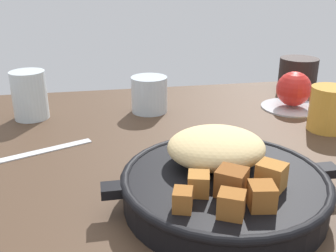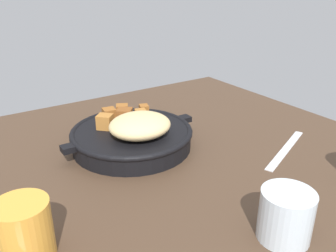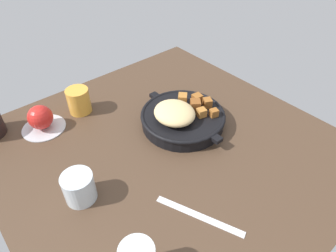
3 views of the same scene
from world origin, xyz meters
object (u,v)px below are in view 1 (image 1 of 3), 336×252
coffee_mug_dark (298,74)px  juice_glass_amber (329,109)px  water_glass_tall (30,95)px  cast_iron_skillet (223,180)px  butter_knife (28,154)px  water_glass_short (150,94)px  red_apple (294,89)px

coffee_mug_dark → juice_glass_amber: bearing=-105.8°
juice_glass_amber → water_glass_tall: bearing=163.2°
cast_iron_skillet → butter_knife: (-26.10, 18.61, -2.91)cm
water_glass_short → water_glass_tall: bearing=179.4°
butter_knife → water_glass_short: 28.45cm
cast_iron_skillet → butter_knife: 32.19cm
cast_iron_skillet → juice_glass_amber: bearing=37.3°
cast_iron_skillet → coffee_mug_dark: size_ratio=3.28×
cast_iron_skillet → juice_glass_amber: size_ratio=3.71×
red_apple → water_glass_tall: 53.66cm
butter_knife → coffee_mug_dark: bearing=1.8°
cast_iron_skillet → water_glass_tall: 45.72cm
butter_knife → water_glass_tall: size_ratio=2.24×
red_apple → butter_knife: 54.05cm
coffee_mug_dark → water_glass_short: 38.85cm
water_glass_short → water_glass_tall: water_glass_tall is taller
water_glass_tall → cast_iron_skillet: bearing=-52.8°
red_apple → butter_knife: bearing=-164.8°
butter_knife → water_glass_short: size_ratio=2.85×
butter_knife → juice_glass_amber: 52.63cm
coffee_mug_dark → juice_glass_amber: 26.77cm
red_apple → water_glass_short: bearing=173.6°
cast_iron_skillet → water_glass_short: size_ratio=4.04×
coffee_mug_dark → water_glass_short: coffee_mug_dark is taller
butter_knife → water_glass_short: bearing=15.6°
red_apple → water_glass_short: 30.07cm
cast_iron_skillet → red_apple: size_ratio=4.12×
cast_iron_skillet → red_apple: (25.90, 32.78, 1.14)cm
red_apple → juice_glass_amber: juice_glass_amber is taller
red_apple → water_glass_tall: size_ratio=0.77×
cast_iron_skillet → red_apple: cast_iron_skillet is taller
water_glass_short → juice_glass_amber: size_ratio=0.92×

